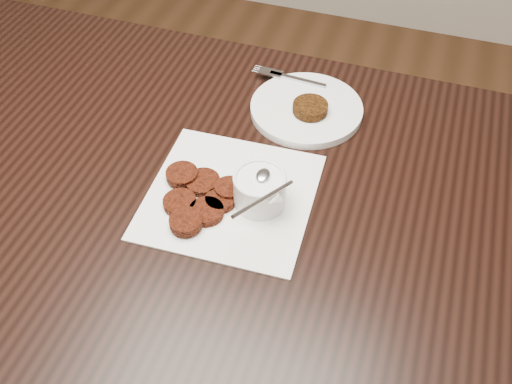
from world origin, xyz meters
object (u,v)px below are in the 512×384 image
at_px(table, 208,306).
at_px(napkin, 230,196).
at_px(plate_with_patty, 307,106).
at_px(sauce_ramekin, 260,177).

bearing_deg(table, napkin, 4.29).
relative_size(napkin, plate_with_patty, 1.26).
distance_m(napkin, plate_with_patty, 0.27).
distance_m(table, napkin, 0.38).
xyz_separation_m(napkin, plate_with_patty, (0.06, 0.26, 0.01)).
bearing_deg(sauce_ramekin, plate_with_patty, 87.34).
bearing_deg(sauce_ramekin, napkin, -178.07).
height_order(table, napkin, napkin).
relative_size(table, napkin, 5.07).
height_order(table, sauce_ramekin, sauce_ramekin).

